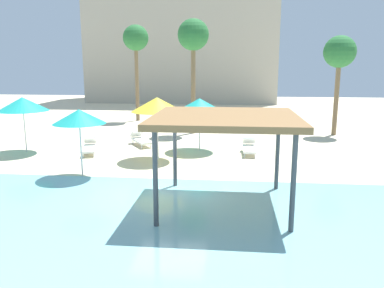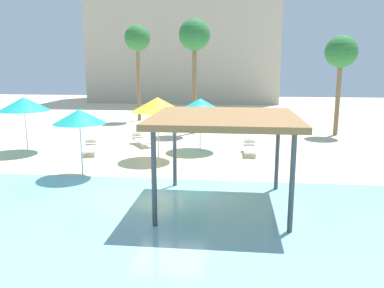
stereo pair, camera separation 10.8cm
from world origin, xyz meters
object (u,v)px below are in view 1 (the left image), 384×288
object	(u,v)px
beach_umbrella_teal_5	(200,105)
beach_umbrella_teal_1	(79,117)
lounge_chair_1	(140,139)
palm_tree_3	(136,41)
lounge_chair_3	(90,147)
palm_tree_0	(193,38)
shade_pavilion	(225,121)
beach_umbrella_teal_4	(23,104)
palm_tree_2	(340,54)
lounge_chair_0	(249,147)
beach_umbrella_yellow_2	(157,105)

from	to	relation	value
beach_umbrella_teal_5	beach_umbrella_teal_1	bearing A→B (deg)	-129.25
lounge_chair_1	palm_tree_3	xyz separation A→B (m)	(-2.34, 9.10, 5.66)
lounge_chair_3	palm_tree_0	xyz separation A→B (m)	(4.50, 6.13, 5.50)
shade_pavilion	lounge_chair_3	distance (m)	9.69
beach_umbrella_teal_4	palm_tree_2	size ratio (longest dim) A/B	0.46
lounge_chair_1	palm_tree_2	world-z (taller)	palm_tree_2
lounge_chair_0	lounge_chair_3	size ratio (longest dim) A/B	0.95
lounge_chair_3	palm_tree_0	bearing A→B (deg)	127.46
beach_umbrella_yellow_2	beach_umbrella_teal_4	bearing A→B (deg)	173.52
beach_umbrella_teal_5	lounge_chair_3	distance (m)	5.78
shade_pavilion	beach_umbrella_teal_4	xyz separation A→B (m)	(-9.90, 6.47, -0.26)
shade_pavilion	palm_tree_0	world-z (taller)	palm_tree_0
beach_umbrella_teal_5	lounge_chair_0	world-z (taller)	beach_umbrella_teal_5
beach_umbrella_teal_1	beach_umbrella_teal_5	size ratio (longest dim) A/B	1.00
palm_tree_3	palm_tree_2	bearing A→B (deg)	-19.63
beach_umbrella_teal_5	lounge_chair_1	xyz separation A→B (m)	(-3.27, 0.98, -1.97)
lounge_chair_0	palm_tree_2	world-z (taller)	palm_tree_2
beach_umbrella_yellow_2	palm_tree_2	size ratio (longest dim) A/B	0.48
beach_umbrella_teal_1	lounge_chair_0	xyz separation A→B (m)	(6.63, 4.62, -2.02)
beach_umbrella_yellow_2	lounge_chair_0	bearing A→B (deg)	20.64
palm_tree_3	beach_umbrella_teal_5	bearing A→B (deg)	-60.90
beach_umbrella_teal_4	lounge_chair_0	bearing A→B (deg)	4.26
palm_tree_2	palm_tree_3	bearing A→B (deg)	160.37
lounge_chair_0	beach_umbrella_teal_1	bearing A→B (deg)	-54.85
lounge_chair_0	lounge_chair_3	bearing A→B (deg)	-84.66
lounge_chair_1	palm_tree_2	distance (m)	12.79
beach_umbrella_teal_5	palm_tree_0	distance (m)	6.16
beach_umbrella_teal_5	palm_tree_0	world-z (taller)	palm_tree_0
lounge_chair_3	palm_tree_2	world-z (taller)	palm_tree_2
beach_umbrella_teal_5	beach_umbrella_teal_4	bearing A→B (deg)	-171.49
lounge_chair_1	palm_tree_0	distance (m)	7.24
shade_pavilion	beach_umbrella_yellow_2	size ratio (longest dim) A/B	1.49
shade_pavilion	palm_tree_0	size ratio (longest dim) A/B	0.61
beach_umbrella_teal_1	palm_tree_0	world-z (taller)	palm_tree_0
lounge_chair_3	beach_umbrella_teal_4	bearing A→B (deg)	-104.06
lounge_chair_3	palm_tree_0	distance (m)	9.39
shade_pavilion	palm_tree_2	world-z (taller)	palm_tree_2
beach_umbrella_teal_4	palm_tree_2	xyz separation A→B (m)	(16.39, 6.53, 2.48)
beach_umbrella_teal_4	beach_umbrella_teal_5	bearing A→B (deg)	8.51
shade_pavilion	lounge_chair_3	world-z (taller)	shade_pavilion
beach_umbrella_teal_1	lounge_chair_1	size ratio (longest dim) A/B	1.37
beach_umbrella_teal_1	beach_umbrella_teal_4	bearing A→B (deg)	138.83
palm_tree_3	shade_pavilion	bearing A→B (deg)	-68.51
lounge_chair_3	shade_pavilion	bearing A→B (deg)	29.25
lounge_chair_0	palm_tree_2	distance (m)	9.09
beach_umbrella_teal_1	lounge_chair_0	bearing A→B (deg)	34.90
beach_umbrella_teal_1	lounge_chair_3	bearing A→B (deg)	106.46
beach_umbrella_yellow_2	lounge_chair_1	size ratio (longest dim) A/B	1.48
beach_umbrella_teal_1	palm_tree_3	distance (m)	15.65
beach_umbrella_teal_4	shade_pavilion	bearing A→B (deg)	-33.14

